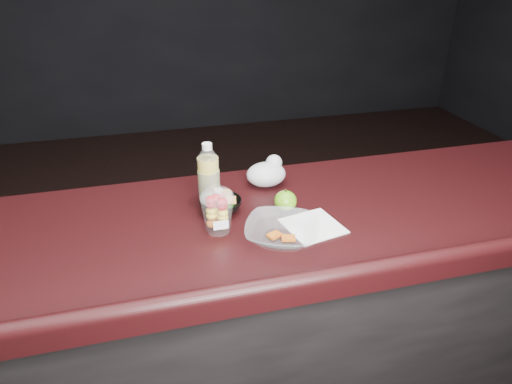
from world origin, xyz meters
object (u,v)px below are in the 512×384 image
Objects in this scene: green_apple at (285,201)px; takeout_bowl at (282,232)px; lemonade_bottle at (209,179)px; snack_bowl at (220,204)px; fruit_cup at (217,210)px.

takeout_bowl is at bearing -111.02° from green_apple.
lemonade_bottle is 0.76× the size of takeout_bowl.
lemonade_bottle is at bearing 113.57° from snack_bowl.
snack_bowl is 0.25m from takeout_bowl.
snack_bowl is (0.03, 0.11, -0.05)m from fruit_cup.
lemonade_bottle reaches higher than snack_bowl.
lemonade_bottle reaches higher than green_apple.
green_apple reaches higher than snack_bowl.
fruit_cup is at bearing -103.98° from snack_bowl.
lemonade_bottle is 0.17m from fruit_cup.
fruit_cup is 0.13m from snack_bowl.
fruit_cup is 0.88× the size of snack_bowl.
takeout_bowl is (0.14, -0.21, 0.00)m from snack_bowl.
snack_bowl is at bearing 167.37° from green_apple.
green_apple is 0.21m from snack_bowl.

